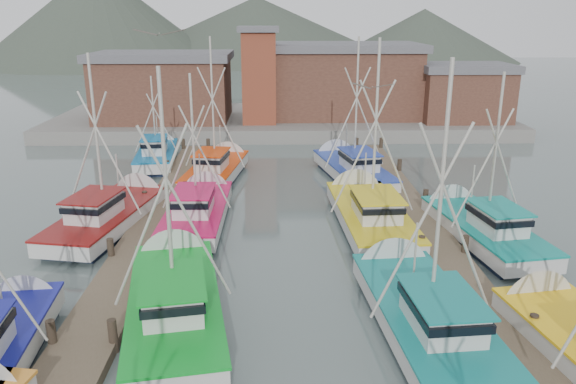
{
  "coord_description": "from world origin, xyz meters",
  "views": [
    {
      "loc": [
        -0.59,
        -18.34,
        10.74
      ],
      "look_at": [
        0.0,
        7.29,
        2.6
      ],
      "focal_mm": 35.0,
      "sensor_mm": 36.0,
      "label": 1
    }
  ],
  "objects_px": {
    "boat_12": "(218,169)",
    "lookout_tower": "(259,75)",
    "boat_4": "(175,298)",
    "boat_8": "(199,210)"
  },
  "relations": [
    {
      "from": "boat_12",
      "to": "lookout_tower",
      "type": "bearing_deg",
      "value": 88.09
    },
    {
      "from": "boat_12",
      "to": "boat_4",
      "type": "bearing_deg",
      "value": -81.5
    },
    {
      "from": "boat_4",
      "to": "boat_12",
      "type": "distance_m",
      "value": 18.23
    },
    {
      "from": "boat_4",
      "to": "boat_12",
      "type": "relative_size",
      "value": 1.02
    },
    {
      "from": "boat_4",
      "to": "boat_8",
      "type": "distance_m",
      "value": 9.88
    },
    {
      "from": "boat_8",
      "to": "boat_4",
      "type": "bearing_deg",
      "value": -87.24
    },
    {
      "from": "lookout_tower",
      "to": "boat_8",
      "type": "height_order",
      "value": "lookout_tower"
    },
    {
      "from": "lookout_tower",
      "to": "boat_12",
      "type": "bearing_deg",
      "value": -99.97
    },
    {
      "from": "boat_4",
      "to": "boat_12",
      "type": "xyz_separation_m",
      "value": [
        -0.14,
        18.23,
        0.0
      ]
    },
    {
      "from": "lookout_tower",
      "to": "boat_8",
      "type": "xyz_separation_m",
      "value": [
        -2.74,
        -22.69,
        -4.87
      ]
    }
  ]
}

